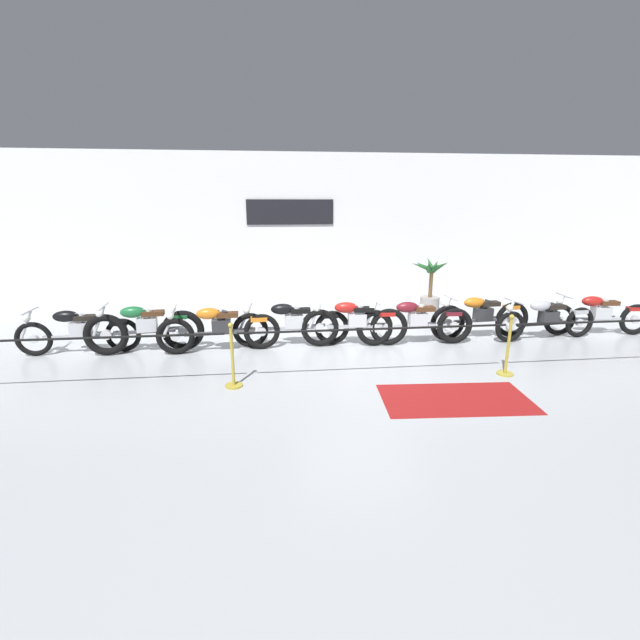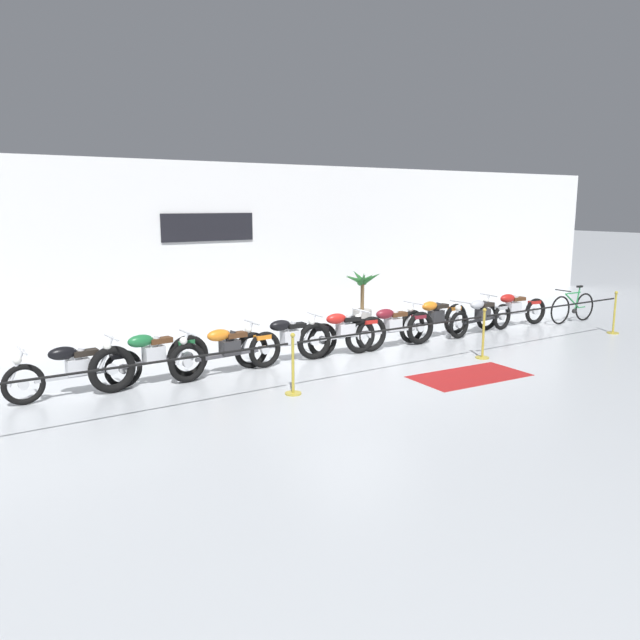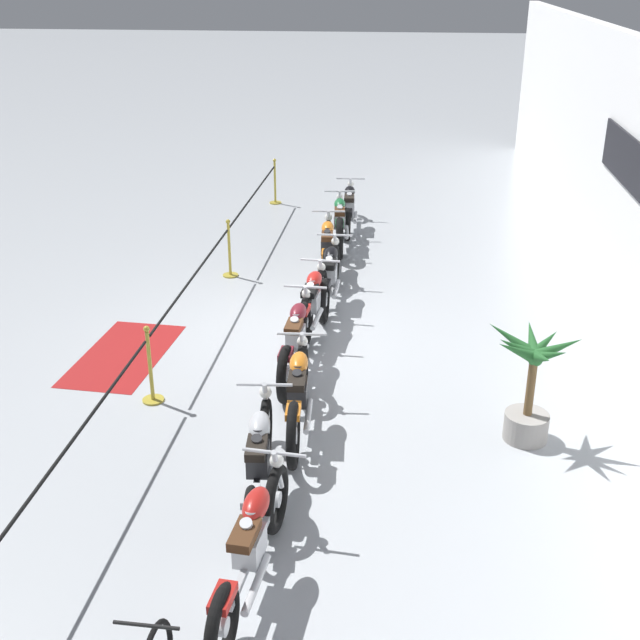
{
  "view_description": "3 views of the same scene",
  "coord_description": "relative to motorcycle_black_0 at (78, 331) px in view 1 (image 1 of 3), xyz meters",
  "views": [
    {
      "loc": [
        -1.59,
        -7.64,
        2.82
      ],
      "look_at": [
        -0.71,
        0.36,
        0.61
      ],
      "focal_mm": 24.0,
      "sensor_mm": 36.0,
      "label": 1
    },
    {
      "loc": [
        -7.38,
        -9.94,
        3.15
      ],
      "look_at": [
        -0.73,
        0.29,
        0.88
      ],
      "focal_mm": 35.0,
      "sensor_mm": 36.0,
      "label": 2
    },
    {
      "loc": [
        10.97,
        1.94,
        5.13
      ],
      "look_at": [
        0.41,
        0.7,
        0.4
      ],
      "focal_mm": 45.0,
      "sensor_mm": 36.0,
      "label": 3
    }
  ],
  "objects": [
    {
      "name": "motorcycle_red_8",
      "position": [
        10.8,
        0.04,
        -0.0
      ],
      "size": [
        2.38,
        0.62,
        0.92
      ],
      "color": "black",
      "rests_on": "ground"
    },
    {
      "name": "back_wall",
      "position": [
        5.35,
        4.48,
        1.64
      ],
      "size": [
        28.0,
        0.29,
        4.2
      ],
      "color": "white",
      "rests_on": "ground"
    },
    {
      "name": "motorcycle_silver_7",
      "position": [
        9.46,
        -0.15,
        -0.0
      ],
      "size": [
        2.35,
        0.63,
        0.91
      ],
      "color": "black",
      "rests_on": "ground"
    },
    {
      "name": "motorcycle_green_1",
      "position": [
        1.26,
        -0.09,
        0.02
      ],
      "size": [
        2.22,
        0.62,
        0.98
      ],
      "color": "black",
      "rests_on": "ground"
    },
    {
      "name": "stanchion_mid_right",
      "position": [
        7.64,
        -1.89,
        -0.11
      ],
      "size": [
        0.28,
        0.28,
        1.05
      ],
      "color": "gold",
      "rests_on": "ground"
    },
    {
      "name": "motorcycle_orange_2",
      "position": [
        2.67,
        -0.18,
        0.01
      ],
      "size": [
        2.36,
        0.62,
        0.94
      ],
      "color": "black",
      "rests_on": "ground"
    },
    {
      "name": "stanchion_far_left",
      "position": [
        3.73,
        -1.89,
        0.3
      ],
      "size": [
        14.08,
        0.28,
        1.05
      ],
      "color": "gold",
      "rests_on": "ground"
    },
    {
      "name": "potted_palm_left_of_row",
      "position": [
        7.99,
        2.74,
        0.27
      ],
      "size": [
        1.06,
        1.08,
        1.44
      ],
      "color": "gray",
      "rests_on": "ground"
    },
    {
      "name": "floor_banner",
      "position": [
        6.41,
        -2.71,
        -0.46
      ],
      "size": [
        2.26,
        1.25,
        0.01
      ],
      "primitive_type": "cube",
      "rotation": [
        0.0,
        0.0,
        -0.06
      ],
      "color": "maroon",
      "rests_on": "ground"
    },
    {
      "name": "ground_plane",
      "position": [
        5.35,
        -0.65,
        -0.46
      ],
      "size": [
        120.0,
        120.0,
        0.0
      ],
      "primitive_type": "plane",
      "color": "#B2B7BC"
    },
    {
      "name": "motorcycle_black_3",
      "position": [
        4.09,
        0.02,
        0.0
      ],
      "size": [
        2.37,
        0.62,
        0.94
      ],
      "color": "black",
      "rests_on": "ground"
    },
    {
      "name": "motorcycle_orange_6",
      "position": [
        8.11,
        0.07,
        0.02
      ],
      "size": [
        2.26,
        0.62,
        0.96
      ],
      "color": "black",
      "rests_on": "ground"
    },
    {
      "name": "motorcycle_red_4",
      "position": [
        5.36,
        -0.11,
        0.02
      ],
      "size": [
        2.18,
        0.62,
        0.96
      ],
      "color": "black",
      "rests_on": "ground"
    },
    {
      "name": "motorcycle_maroon_5",
      "position": [
        6.6,
        -0.17,
        0.01
      ],
      "size": [
        2.42,
        0.62,
        0.95
      ],
      "color": "black",
      "rests_on": "ground"
    },
    {
      "name": "motorcycle_black_0",
      "position": [
        0.0,
        0.0,
        0.0
      ],
      "size": [
        2.27,
        0.62,
        0.91
      ],
      "color": "black",
      "rests_on": "ground"
    },
    {
      "name": "stanchion_mid_left",
      "position": [
        3.09,
        -1.89,
        -0.11
      ],
      "size": [
        0.28,
        0.28,
        1.05
      ],
      "color": "gold",
      "rests_on": "ground"
    }
  ]
}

